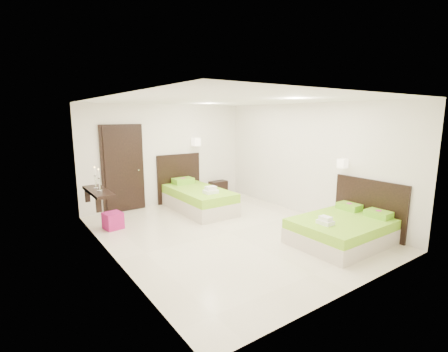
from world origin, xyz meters
TOP-DOWN VIEW (x-y plane):
  - floor at (0.00, 0.00)m, footprint 5.50×5.50m
  - bed_single at (0.31, 1.79)m, footprint 1.25×2.09m
  - bed_double at (1.45, -1.64)m, footprint 1.76×1.49m
  - nightstand at (1.52, 2.70)m, footprint 0.53×0.48m
  - ottoman at (-1.83, 1.56)m, footprint 0.39×0.39m
  - door at (-1.20, 2.70)m, footprint 1.02×0.15m
  - console_shelf at (-2.08, 1.60)m, footprint 0.35×1.20m

SIDE VIEW (x-z plane):
  - floor at x=0.00m, z-range 0.00..0.00m
  - ottoman at x=-1.83m, z-range 0.00..0.34m
  - nightstand at x=1.52m, z-range 0.00..0.45m
  - bed_double at x=1.45m, z-range -0.46..0.99m
  - bed_single at x=0.31m, z-range -0.55..1.17m
  - console_shelf at x=-2.08m, z-range 0.42..1.21m
  - door at x=-1.20m, z-range -0.02..2.12m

